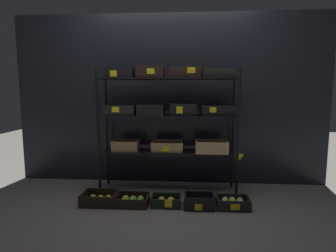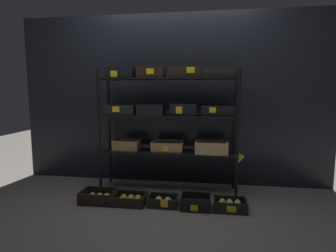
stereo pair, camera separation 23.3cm
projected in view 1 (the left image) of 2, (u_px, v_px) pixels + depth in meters
The scene contains 8 objects.
ground_plane at pixel (168, 190), 3.25m from camera, with size 10.00×10.00×0.00m, color #605B56.
storefront_wall at pixel (170, 100), 3.47m from camera, with size 3.96×0.12×2.14m, color black.
display_rack at pixel (170, 112), 3.13m from camera, with size 1.68×0.36×1.46m.
crate_ground_apple_green at pixel (100, 200), 2.83m from camera, with size 0.36×0.25×0.13m.
crate_ground_left_apple_green at pixel (132, 201), 2.81m from camera, with size 0.34×0.25×0.10m.
crate_ground_apple_gold at pixel (166, 202), 2.79m from camera, with size 0.31×0.21×0.10m.
crate_ground_kiwi at pixel (199, 203), 2.74m from camera, with size 0.30×0.22×0.14m.
crate_ground_pear at pixel (233, 203), 2.73m from camera, with size 0.33×0.22×0.11m.
Camera 1 is at (0.22, -3.12, 1.17)m, focal length 28.80 mm.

